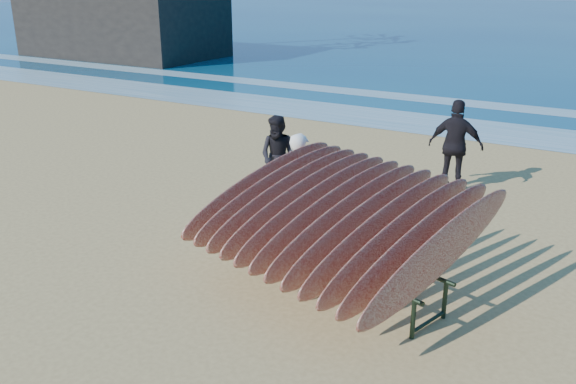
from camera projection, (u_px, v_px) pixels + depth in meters
name	position (u px, v px, depth m)	size (l,w,h in m)	color
ground	(260.00, 271.00, 8.70)	(120.00, 120.00, 0.00)	tan
foam_near	(455.00, 127.00, 16.83)	(160.00, 160.00, 0.00)	white
foam_far	(485.00, 105.00, 19.68)	(160.00, 160.00, 0.00)	white
surfboard_rack	(338.00, 217.00, 7.98)	(3.91, 3.81, 1.68)	black
person_white	(299.00, 182.00, 9.90)	(0.59, 0.39, 1.62)	white
person_dark_a	(279.00, 157.00, 11.40)	(0.75, 0.59, 1.55)	black
person_dark_b	(456.00, 145.00, 11.72)	(1.04, 0.43, 1.77)	black
building	(122.00, 12.00, 30.83)	(9.79, 5.44, 4.35)	#2D2823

